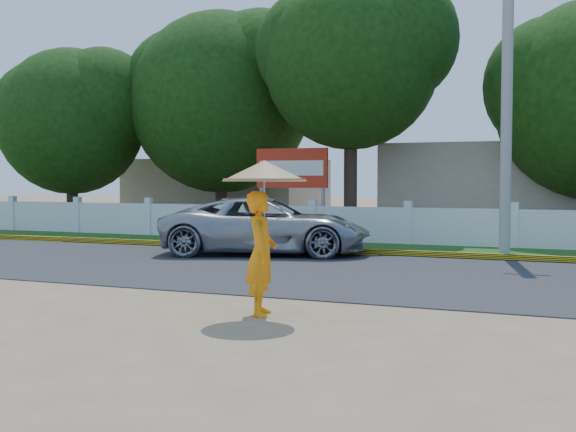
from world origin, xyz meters
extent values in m
plane|color=#9E8460|center=(0.00, 0.00, 0.00)|extent=(120.00, 120.00, 0.00)
cube|color=#38383A|center=(0.00, 4.50, 0.01)|extent=(60.00, 7.00, 0.02)
cube|color=#2D601E|center=(0.00, 9.75, 0.01)|extent=(60.00, 3.50, 0.03)
cube|color=yellow|center=(0.00, 8.05, 0.08)|extent=(40.00, 0.18, 0.16)
cube|color=silver|center=(0.00, 11.20, 0.55)|extent=(40.00, 0.10, 1.10)
cube|color=#B7AD99|center=(3.00, 18.00, 1.60)|extent=(10.00, 6.00, 3.20)
cube|color=#B7AD99|center=(-10.00, 19.00, 1.40)|extent=(8.00, 5.00, 2.80)
cylinder|color=gray|center=(2.95, 9.19, 3.96)|extent=(0.28, 0.28, 7.92)
imported|color=#9EA1A5|center=(-2.75, 7.14, 0.74)|extent=(5.80, 3.87, 1.48)
imported|color=orange|center=(0.57, -0.37, 0.89)|extent=(0.61, 0.75, 1.78)
cylinder|color=gray|center=(0.62, -0.37, 1.58)|extent=(0.03, 0.03, 1.16)
cone|color=tan|center=(0.62, -0.37, 2.07)|extent=(1.22, 1.22, 0.29)
cylinder|color=gray|center=(-5.26, 12.30, 1.00)|extent=(0.12, 0.12, 2.00)
cylinder|color=gray|center=(-3.06, 12.30, 1.00)|extent=(0.12, 0.12, 2.00)
cube|color=red|center=(-4.16, 12.30, 2.30)|extent=(2.50, 0.12, 1.30)
cube|color=silver|center=(-4.16, 12.24, 2.30)|extent=(2.25, 0.02, 0.49)
cylinder|color=#473828|center=(-8.15, 14.88, 1.48)|extent=(0.44, 0.44, 2.96)
sphere|color=#1C4710|center=(-8.15, 14.88, 4.86)|extent=(6.89, 6.89, 6.89)
cylinder|color=#473828|center=(-2.44, 13.26, 2.11)|extent=(0.44, 0.44, 4.21)
sphere|color=#1C4710|center=(-2.44, 13.26, 5.81)|extent=(5.80, 5.80, 5.80)
cylinder|color=#473828|center=(-13.64, 12.93, 1.31)|extent=(0.44, 0.44, 2.61)
sphere|color=#1C4710|center=(-13.64, 12.93, 4.16)|extent=(5.62, 5.62, 5.62)
camera|label=1|loc=(4.88, -9.71, 1.96)|focal=45.00mm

